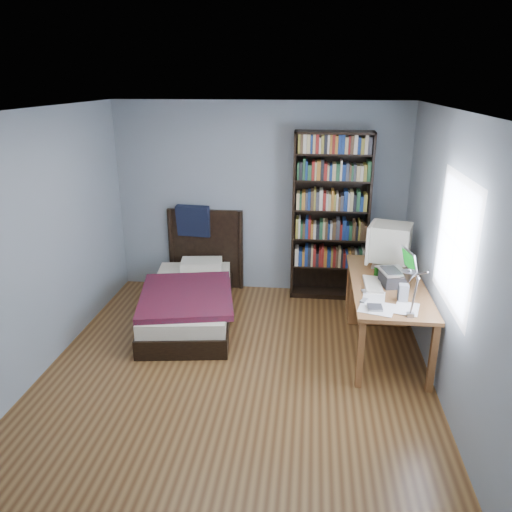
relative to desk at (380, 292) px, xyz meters
name	(u,v)px	position (x,y,z in m)	size (l,w,h in m)	color
room	(238,252)	(-1.48, -1.14, 0.83)	(4.20, 4.24, 2.50)	#523218
desk	(380,292)	(0.00, 0.00, 0.00)	(0.75, 1.73, 0.73)	brown
crt_monitor	(388,243)	(0.05, 0.01, 0.60)	(0.55, 0.51, 0.51)	beige
laptop	(394,275)	(0.05, -0.53, 0.42)	(0.38, 0.37, 0.39)	#2D2D30
desk_lamp	(409,281)	(-0.02, -1.62, 0.80)	(0.23, 0.52, 0.61)	#99999E
keyboard	(373,285)	(-0.17, -0.57, 0.32)	(0.17, 0.43, 0.03)	beige
speaker	(403,293)	(0.08, -0.92, 0.40)	(0.09, 0.09, 0.17)	gray
soda_can	(377,271)	(-0.10, -0.30, 0.37)	(0.06, 0.06, 0.11)	#0B3907
mouse	(381,273)	(-0.04, -0.23, 0.33)	(0.07, 0.12, 0.04)	silver
phone_silver	(364,292)	(-0.27, -0.75, 0.32)	(0.05, 0.09, 0.02)	silver
phone_grey	(364,301)	(-0.29, -0.97, 0.32)	(0.05, 0.10, 0.02)	gray
external_drive	(375,308)	(-0.21, -1.13, 0.32)	(0.13, 0.13, 0.03)	gray
bookshelf	(330,217)	(-0.58, 0.80, 0.66)	(0.97, 0.30, 2.15)	black
bed	(191,296)	(-2.24, 0.00, -0.16)	(1.27, 2.10, 1.16)	black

